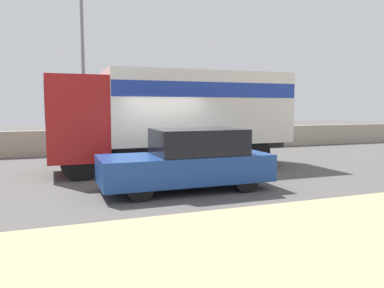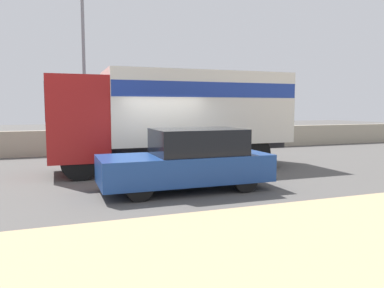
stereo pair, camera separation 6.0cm
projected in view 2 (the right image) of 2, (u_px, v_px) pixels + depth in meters
name	position (u px, v px, depth m)	size (l,w,h in m)	color
ground_plane	(179.00, 185.00, 10.22)	(80.00, 80.00, 0.00)	#514F4C
dirt_shoulder_foreground	(312.00, 268.00, 4.91)	(60.00, 5.86, 0.04)	tan
stone_wall_backdrop	(127.00, 141.00, 17.46)	(60.00, 0.35, 1.11)	#A39984
street_lamp	(84.00, 51.00, 15.99)	(0.56, 0.28, 7.89)	slate
box_truck	(176.00, 110.00, 12.75)	(8.06, 2.48, 3.30)	maroon
car_hatchback	(189.00, 160.00, 9.55)	(4.33, 1.71, 1.57)	navy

